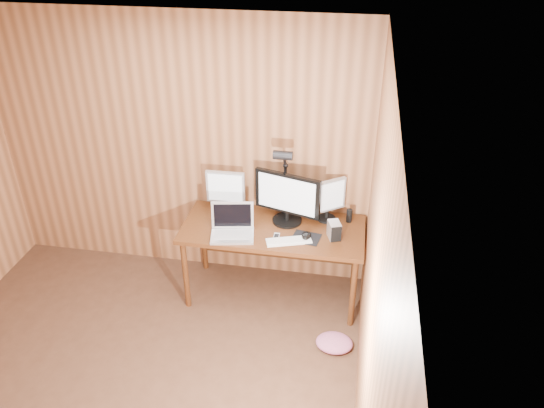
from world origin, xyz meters
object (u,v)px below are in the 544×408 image
(monitor_left, at_px, (226,190))
(laptop, at_px, (232,227))
(monitor_right, at_px, (328,199))
(desk_lamp, at_px, (284,172))
(monitor_center, at_px, (287,197))
(mouse, at_px, (306,236))
(keyboard, at_px, (289,241))
(desk, at_px, (274,235))
(speaker, at_px, (349,216))
(phone, at_px, (276,236))
(hard_drive, at_px, (334,230))

(monitor_left, distance_m, laptop, 0.41)
(monitor_right, xyz_separation_m, desk_lamp, (-0.39, 0.00, 0.24))
(monitor_center, bearing_deg, laptop, -132.11)
(mouse, bearing_deg, keyboard, -151.92)
(monitor_center, height_order, desk_lamp, desk_lamp)
(monitor_right, height_order, keyboard, monitor_right)
(desk, distance_m, desk_lamp, 0.59)
(monitor_center, height_order, monitor_right, monitor_center)
(monitor_right, height_order, speaker, monitor_right)
(mouse, bearing_deg, monitor_center, 127.75)
(monitor_center, bearing_deg, phone, -85.17)
(monitor_center, relative_size, monitor_right, 1.51)
(keyboard, bearing_deg, speaker, 22.13)
(hard_drive, bearing_deg, mouse, 171.57)
(monitor_center, distance_m, phone, 0.36)
(monitor_left, xyz_separation_m, desk_lamp, (0.53, 0.01, 0.23))
(desk, distance_m, keyboard, 0.34)
(desk, bearing_deg, monitor_left, 163.54)
(monitor_center, relative_size, laptop, 1.45)
(mouse, bearing_deg, desk, 146.31)
(monitor_right, height_order, phone, monitor_right)
(monitor_center, height_order, phone, monitor_center)
(monitor_center, distance_m, mouse, 0.38)
(monitor_center, xyz_separation_m, laptop, (-0.43, -0.27, -0.18))
(monitor_right, bearing_deg, keyboard, -160.72)
(monitor_center, relative_size, mouse, 5.00)
(monitor_right, distance_m, speaker, 0.25)
(monitor_right, xyz_separation_m, keyboard, (-0.28, -0.41, -0.20))
(desk, xyz_separation_m, hard_drive, (0.54, -0.14, 0.20))
(monitor_left, relative_size, speaker, 3.29)
(laptop, height_order, keyboard, laptop)
(desk, xyz_separation_m, desk_lamp, (0.06, 0.15, 0.57))
(monitor_left, height_order, desk_lamp, desk_lamp)
(desk, relative_size, phone, 16.17)
(monitor_center, height_order, hard_drive, monitor_center)
(desk, relative_size, monitor_left, 3.99)
(mouse, bearing_deg, laptop, -179.55)
(monitor_center, xyz_separation_m, monitor_right, (0.35, 0.09, -0.04))
(laptop, distance_m, hard_drive, 0.87)
(monitor_left, height_order, speaker, monitor_left)
(monitor_left, xyz_separation_m, laptop, (0.14, -0.36, -0.15))
(phone, distance_m, speaker, 0.70)
(laptop, relative_size, speaker, 3.36)
(laptop, bearing_deg, desk, 23.04)
(mouse, height_order, hard_drive, hard_drive)
(keyboard, relative_size, mouse, 3.36)
(laptop, height_order, speaker, laptop)
(hard_drive, bearing_deg, monitor_center, 136.77)
(phone, height_order, speaker, speaker)
(laptop, xyz_separation_m, phone, (0.38, 0.01, -0.06))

